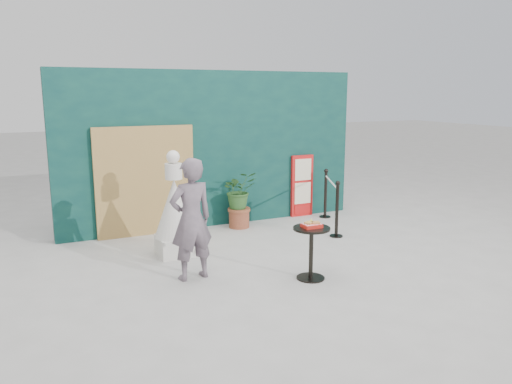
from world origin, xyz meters
The scene contains 10 objects.
ground centered at (0.00, 0.00, 0.00)m, with size 60.00×60.00×0.00m, color #ADAAA5.
back_wall centered at (0.00, 3.15, 1.50)m, with size 6.00×0.30×3.00m, color #0A2F2F.
bamboo_fence centered at (-1.40, 2.94, 1.00)m, with size 1.80×0.08×2.00m, color tan.
woman centered at (-1.34, 0.47, 0.86)m, with size 0.63×0.41×1.72m, color slate.
menu_board centered at (1.90, 2.95, 0.65)m, with size 0.50×0.07×1.30m.
statue centered at (-1.26, 1.58, 0.70)m, with size 0.66×0.66×1.70m.
cafe_table centered at (0.17, -0.26, 0.50)m, with size 0.52×0.52×0.75m.
food_basket centered at (0.17, -0.26, 0.79)m, with size 0.26×0.19×0.11m.
planter centered at (0.33, 2.67, 0.64)m, with size 0.65×0.56×1.10m.
stanchion_barrier centered at (1.99, 1.99, 0.49)m, with size 0.84×1.54×1.03m.
Camera 1 is at (-3.38, -5.98, 2.60)m, focal length 35.00 mm.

